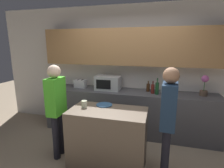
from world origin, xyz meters
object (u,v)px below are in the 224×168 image
object	(u,v)px
bottle_3	(162,88)
person_left	(168,116)
toaster	(80,84)
person_center	(56,104)
potted_plant	(204,86)
plate_on_island	(104,105)
bottle_1	(153,89)
bottle_4	(167,90)
cup_0	(84,104)
bottle_2	(157,88)
bottle_0	(148,87)
microwave	(108,83)

from	to	relation	value
bottle_3	person_left	world-z (taller)	person_left
toaster	person_center	distance (m)	1.19
toaster	potted_plant	distance (m)	2.55
plate_on_island	bottle_1	bearing A→B (deg)	50.58
bottle_4	toaster	bearing A→B (deg)	176.17
cup_0	bottle_2	bearing A→B (deg)	42.76
bottle_1	bottle_4	size ratio (longest dim) A/B	0.91
cup_0	bottle_1	bearing A→B (deg)	46.45
potted_plant	cup_0	bearing A→B (deg)	-149.68
bottle_0	bottle_3	world-z (taller)	bottle_3
bottle_0	bottle_3	size ratio (longest dim) A/B	0.90
microwave	potted_plant	distance (m)	1.89
bottle_4	person_center	distance (m)	2.05
person_center	bottle_4	bearing A→B (deg)	120.23
bottle_0	person_center	size ratio (longest dim) A/B	0.14
bottle_3	bottle_0	bearing A→B (deg)	179.48
potted_plant	person_left	xyz separation A→B (m)	(-0.69, -1.24, -0.18)
toaster	bottle_3	bearing A→B (deg)	1.82
bottle_0	bottle_3	xyz separation A→B (m)	(0.28, -0.00, 0.01)
bottle_2	plate_on_island	distance (m)	1.18
bottle_2	bottle_3	bearing A→B (deg)	61.14
bottle_0	plate_on_island	world-z (taller)	bottle_0
bottle_4	plate_on_island	size ratio (longest dim) A/B	1.06
potted_plant	bottle_2	world-z (taller)	potted_plant
bottle_1	bottle_3	distance (m)	0.23
bottle_2	bottle_4	bearing A→B (deg)	1.75
bottle_4	cup_0	size ratio (longest dim) A/B	2.63
bottle_2	bottle_4	xyz separation A→B (m)	(0.19, 0.01, -0.02)
bottle_0	bottle_4	bearing A→B (deg)	-26.52
microwave	bottle_3	size ratio (longest dim) A/B	2.13
bottle_3	bottle_1	bearing A→B (deg)	-143.70
bottle_0	bottle_2	bearing A→B (deg)	-46.52
bottle_0	cup_0	xyz separation A→B (m)	(-0.91, -1.20, -0.04)
toaster	person_center	world-z (taller)	person_center
microwave	person_left	size ratio (longest dim) A/B	0.33
microwave	plate_on_island	bearing A→B (deg)	-77.59
toaster	bottle_4	world-z (taller)	bottle_4
potted_plant	cup_0	distance (m)	2.26
microwave	bottle_1	distance (m)	0.95
bottle_2	person_center	world-z (taller)	person_center
potted_plant	plate_on_island	distance (m)	1.95
plate_on_island	person_center	xyz separation A→B (m)	(-0.75, -0.21, 0.01)
bottle_2	person_center	distance (m)	1.89
bottle_1	bottle_3	xyz separation A→B (m)	(0.19, 0.14, -0.00)
plate_on_island	person_center	bearing A→B (deg)	-164.05
bottle_0	bottle_4	world-z (taller)	bottle_4
microwave	bottle_4	bearing A→B (deg)	-5.81
person_center	bottle_0	bearing A→B (deg)	131.09
toaster	bottle_1	world-z (taller)	bottle_1
potted_plant	bottle_4	world-z (taller)	potted_plant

